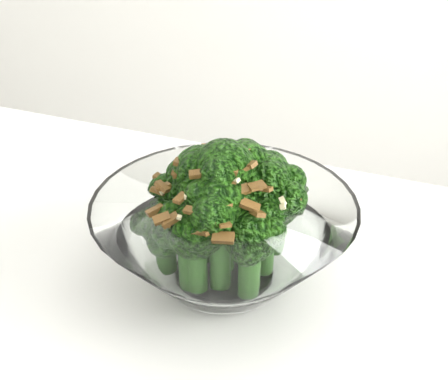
# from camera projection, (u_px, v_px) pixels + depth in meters

# --- Properties ---
(broccoli_dish) EXTENTS (0.24, 0.24, 0.15)m
(broccoli_dish) POSITION_uv_depth(u_px,v_px,m) (224.00, 228.00, 0.47)
(broccoli_dish) COLOR white
(broccoli_dish) RESTS_ON table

